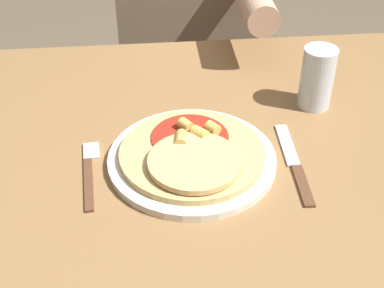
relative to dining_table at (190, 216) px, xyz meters
name	(u,v)px	position (x,y,z in m)	size (l,w,h in m)	color
dining_table	(190,216)	(0.00, 0.00, 0.00)	(1.23, 0.98, 0.76)	olive
plate	(192,159)	(0.01, 0.03, 0.11)	(0.29, 0.29, 0.01)	silver
pizza	(192,153)	(0.01, 0.03, 0.12)	(0.25, 0.25, 0.04)	tan
fork	(90,170)	(-0.17, 0.02, 0.10)	(0.03, 0.18, 0.00)	brown
knife	(294,164)	(0.18, 0.01, 0.10)	(0.03, 0.22, 0.00)	brown
drinking_glass	(317,78)	(0.26, 0.19, 0.16)	(0.06, 0.06, 0.12)	silver
person_diner	(190,17)	(0.07, 0.72, 0.06)	(0.39, 0.52, 1.21)	#2D2D38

